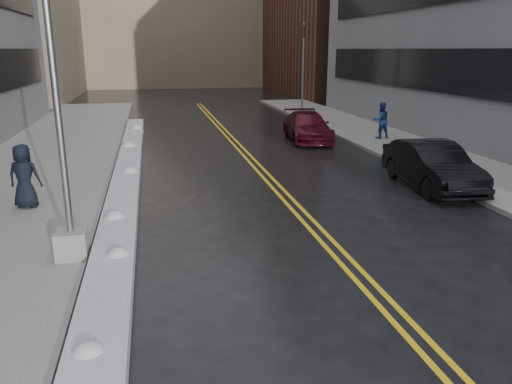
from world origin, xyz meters
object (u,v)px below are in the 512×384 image
car_black (432,166)px  fire_hydrant (412,148)px  car_maroon (307,127)px  pedestrian_c (24,176)px  pedestrian_east (381,120)px  traffic_signal (303,66)px  lamppost (62,148)px

car_black → fire_hydrant: bearing=73.3°
car_maroon → pedestrian_c: bearing=-133.7°
car_black → car_maroon: car_black is taller
car_black → car_maroon: (-1.28, 9.57, -0.07)m
pedestrian_east → pedestrian_c: bearing=28.0°
fire_hydrant → traffic_signal: 14.30m
fire_hydrant → pedestrian_east: (0.76, 4.62, 0.50)m
car_maroon → lamppost: bearing=-119.1°
car_black → lamppost: bearing=-156.1°
fire_hydrant → car_black: bearing=-110.4°
lamppost → traffic_signal: lamppost is taller
pedestrian_east → car_maroon: (-3.54, 0.93, -0.34)m
lamppost → fire_hydrant: bearing=33.0°
fire_hydrant → pedestrian_c: size_ratio=0.40×
lamppost → car_maroon: 16.66m
pedestrian_c → pedestrian_east: pedestrian_c is taller
traffic_signal → pedestrian_east: (1.26, -9.38, -2.36)m
fire_hydrant → car_maroon: bearing=116.6°
pedestrian_c → car_maroon: size_ratio=0.37×
fire_hydrant → car_maroon: (-2.78, 5.55, 0.15)m
traffic_signal → pedestrian_c: 22.67m
pedestrian_c → pedestrian_east: 17.15m
car_maroon → car_black: bearing=-76.4°
fire_hydrant → traffic_signal: (-0.50, 14.00, 2.85)m
lamppost → car_maroon: lamppost is taller
lamppost → pedestrian_c: bearing=113.8°
traffic_signal → car_maroon: (-2.28, -8.45, -2.70)m
car_maroon → pedestrian_east: bearing=-8.7°
lamppost → traffic_signal: 24.98m
lamppost → car_black: lamppost is taller
pedestrian_c → car_black: bearing=-169.0°
traffic_signal → car_black: traffic_signal is taller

